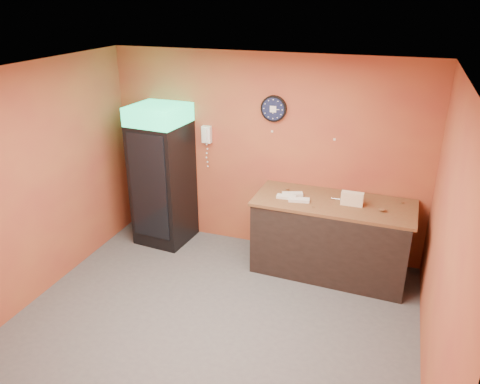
% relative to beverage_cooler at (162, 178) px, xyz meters
% --- Properties ---
extents(floor, '(4.50, 4.50, 0.00)m').
position_rel_beverage_cooler_xyz_m(floor, '(1.44, -1.60, -1.01)').
color(floor, '#47474C').
rests_on(floor, ground).
extents(back_wall, '(4.50, 0.02, 2.80)m').
position_rel_beverage_cooler_xyz_m(back_wall, '(1.44, 0.40, 0.39)').
color(back_wall, '#AC5B30').
rests_on(back_wall, floor).
extents(left_wall, '(0.02, 4.00, 2.80)m').
position_rel_beverage_cooler_xyz_m(left_wall, '(-0.81, -1.60, 0.39)').
color(left_wall, '#AC5B30').
rests_on(left_wall, floor).
extents(right_wall, '(0.02, 4.00, 2.80)m').
position_rel_beverage_cooler_xyz_m(right_wall, '(3.69, -1.60, 0.39)').
color(right_wall, '#AC5B30').
rests_on(right_wall, floor).
extents(ceiling, '(4.50, 4.00, 0.02)m').
position_rel_beverage_cooler_xyz_m(ceiling, '(1.44, -1.60, 1.79)').
color(ceiling, white).
rests_on(ceiling, back_wall).
extents(beverage_cooler, '(0.79, 0.80, 2.07)m').
position_rel_beverage_cooler_xyz_m(beverage_cooler, '(0.00, 0.00, 0.00)').
color(beverage_cooler, black).
rests_on(beverage_cooler, floor).
extents(prep_counter, '(2.01, 0.96, 0.99)m').
position_rel_beverage_cooler_xyz_m(prep_counter, '(2.51, -0.04, -0.52)').
color(prep_counter, black).
rests_on(prep_counter, floor).
extents(wall_clock, '(0.35, 0.06, 0.35)m').
position_rel_beverage_cooler_xyz_m(wall_clock, '(1.56, 0.37, 1.06)').
color(wall_clock, black).
rests_on(wall_clock, back_wall).
extents(wall_phone, '(0.13, 0.11, 0.24)m').
position_rel_beverage_cooler_xyz_m(wall_phone, '(0.58, 0.34, 0.62)').
color(wall_phone, white).
rests_on(wall_phone, back_wall).
extents(butcher_paper, '(2.06, 0.92, 0.04)m').
position_rel_beverage_cooler_xyz_m(butcher_paper, '(2.51, -0.04, -0.01)').
color(butcher_paper, brown).
rests_on(butcher_paper, prep_counter).
extents(sub_roll_stack, '(0.27, 0.10, 0.17)m').
position_rel_beverage_cooler_xyz_m(sub_roll_stack, '(2.73, -0.08, 0.10)').
color(sub_roll_stack, beige).
rests_on(sub_roll_stack, butcher_paper).
extents(wrapped_sandwich_left, '(0.26, 0.11, 0.04)m').
position_rel_beverage_cooler_xyz_m(wrapped_sandwich_left, '(1.90, -0.14, 0.03)').
color(wrapped_sandwich_left, silver).
rests_on(wrapped_sandwich_left, butcher_paper).
extents(wrapped_sandwich_mid, '(0.28, 0.15, 0.04)m').
position_rel_beverage_cooler_xyz_m(wrapped_sandwich_mid, '(2.08, -0.18, 0.03)').
color(wrapped_sandwich_mid, silver).
rests_on(wrapped_sandwich_mid, butcher_paper).
extents(wrapped_sandwich_right, '(0.29, 0.19, 0.04)m').
position_rel_beverage_cooler_xyz_m(wrapped_sandwich_right, '(1.95, -0.03, 0.03)').
color(wrapped_sandwich_right, silver).
rests_on(wrapped_sandwich_right, butcher_paper).
extents(kitchen_tool, '(0.06, 0.06, 0.06)m').
position_rel_beverage_cooler_xyz_m(kitchen_tool, '(2.60, 0.03, 0.04)').
color(kitchen_tool, silver).
rests_on(kitchen_tool, butcher_paper).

